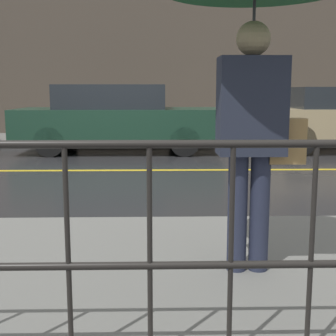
% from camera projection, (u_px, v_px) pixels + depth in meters
% --- Properties ---
extents(ground_plane, '(80.00, 80.00, 0.00)m').
position_uv_depth(ground_plane, '(113.00, 170.00, 8.14)').
color(ground_plane, '#262628').
extents(sidewalk_near, '(28.00, 2.70, 0.15)m').
position_uv_depth(sidewalk_near, '(48.00, 279.00, 3.25)').
color(sidewalk_near, slate).
rests_on(sidewalk_near, ground_plane).
extents(sidewalk_far, '(28.00, 2.16, 0.15)m').
position_uv_depth(sidewalk_far, '(129.00, 139.00, 12.75)').
color(sidewalk_far, slate).
rests_on(sidewalk_far, ground_plane).
extents(lane_marking, '(25.20, 0.12, 0.01)m').
position_uv_depth(lane_marking, '(113.00, 170.00, 8.14)').
color(lane_marking, gold).
rests_on(lane_marking, ground_plane).
extents(building_storefront, '(28.00, 0.30, 5.93)m').
position_uv_depth(building_storefront, '(130.00, 35.00, 13.49)').
color(building_storefront, '#4C4238').
rests_on(building_storefront, ground_plane).
extents(pedestrian, '(1.20, 1.20, 2.11)m').
position_uv_depth(pedestrian, '(255.00, 8.00, 2.96)').
color(pedestrian, '#23283D').
rests_on(pedestrian, sidewalk_near).
extents(car_dark_green, '(4.57, 1.83, 1.50)m').
position_uv_depth(car_dark_green, '(118.00, 118.00, 10.54)').
color(car_dark_green, '#193828').
rests_on(car_dark_green, ground_plane).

